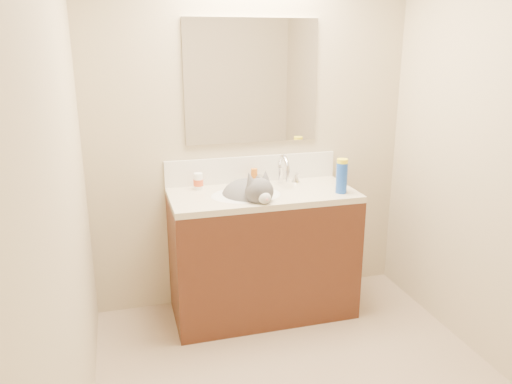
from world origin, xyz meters
TOP-DOWN VIEW (x-y plane):
  - room_shell at (0.00, 0.00)m, footprint 2.24×2.54m
  - vanity_cabinet at (0.00, 0.97)m, footprint 1.20×0.55m
  - counter_slab at (0.00, 0.97)m, footprint 1.20×0.55m
  - basin at (-0.12, 0.94)m, footprint 0.45×0.36m
  - faucet at (0.18, 1.11)m, footprint 0.28×0.20m
  - cat at (-0.10, 0.94)m, footprint 0.43×0.49m
  - backsplash at (0.00, 1.24)m, footprint 1.20×0.02m
  - mirror at (0.00, 1.24)m, footprint 0.90×0.02m
  - pill_bottle at (-0.39, 1.15)m, footprint 0.08×0.08m
  - pill_label at (-0.39, 1.15)m, footprint 0.08×0.08m
  - silver_jar at (0.02, 1.16)m, footprint 0.07×0.07m
  - amber_bottle at (-0.01, 1.16)m, footprint 0.06×0.06m
  - toothbrush at (0.07, 1.04)m, footprint 0.03×0.15m
  - toothbrush_head at (0.07, 1.04)m, footprint 0.02×0.03m
  - spray_can at (0.48, 0.83)m, footprint 0.08×0.08m
  - spray_cap at (0.48, 0.83)m, footprint 0.08×0.08m

SIDE VIEW (x-z plane):
  - vanity_cabinet at x=0.00m, z-range 0.00..0.82m
  - basin at x=-0.12m, z-range 0.72..0.86m
  - counter_slab at x=0.00m, z-range 0.82..0.86m
  - cat at x=-0.10m, z-range 0.67..1.02m
  - toothbrush at x=0.07m, z-range 0.86..0.87m
  - toothbrush_head at x=0.07m, z-range 0.86..0.88m
  - silver_jar at x=0.02m, z-range 0.86..0.92m
  - pill_label at x=-0.39m, z-range 0.89..0.93m
  - pill_bottle at x=-0.39m, z-range 0.86..0.97m
  - amber_bottle at x=-0.01m, z-range 0.86..0.97m
  - faucet at x=0.18m, z-range 0.84..1.05m
  - backsplash at x=0.00m, z-range 0.86..1.04m
  - spray_can at x=0.48m, z-range 0.86..1.06m
  - spray_cap at x=0.48m, z-range 1.04..1.08m
  - room_shell at x=0.00m, z-range 0.23..2.75m
  - mirror at x=0.00m, z-range 1.14..1.94m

